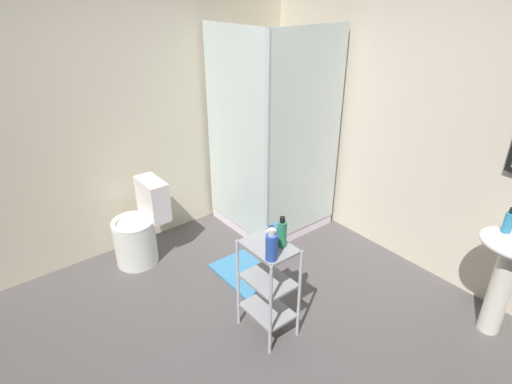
{
  "coord_description": "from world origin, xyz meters",
  "views": [
    {
      "loc": [
        1.65,
        -1.26,
        2.3
      ],
      "look_at": [
        -0.47,
        0.43,
        0.93
      ],
      "focal_mm": 29.21,
      "sensor_mm": 36.0,
      "label": 1
    }
  ],
  "objects_px": {
    "bath_mat": "(246,273)",
    "pedestal_sink": "(508,265)",
    "toilet": "(140,230)",
    "lotion_bottle_white": "(271,240)",
    "storage_cart": "(268,282)",
    "rinse_cup": "(274,233)",
    "shampoo_bottle_blue": "(272,246)",
    "hand_soap_bottle": "(509,222)",
    "shower_stall": "(271,186)",
    "body_wash_bottle_green": "(282,233)"
  },
  "relations": [
    {
      "from": "pedestal_sink",
      "to": "toilet",
      "type": "height_order",
      "value": "pedestal_sink"
    },
    {
      "from": "pedestal_sink",
      "to": "bath_mat",
      "type": "height_order",
      "value": "pedestal_sink"
    },
    {
      "from": "toilet",
      "to": "rinse_cup",
      "type": "height_order",
      "value": "rinse_cup"
    },
    {
      "from": "shampoo_bottle_blue",
      "to": "bath_mat",
      "type": "height_order",
      "value": "shampoo_bottle_blue"
    },
    {
      "from": "storage_cart",
      "to": "hand_soap_bottle",
      "type": "height_order",
      "value": "hand_soap_bottle"
    },
    {
      "from": "pedestal_sink",
      "to": "hand_soap_bottle",
      "type": "height_order",
      "value": "hand_soap_bottle"
    },
    {
      "from": "storage_cart",
      "to": "bath_mat",
      "type": "relative_size",
      "value": 1.23
    },
    {
      "from": "pedestal_sink",
      "to": "bath_mat",
      "type": "distance_m",
      "value": 2.0
    },
    {
      "from": "toilet",
      "to": "storage_cart",
      "type": "xyz_separation_m",
      "value": [
        1.38,
        0.34,
        0.12
      ]
    },
    {
      "from": "shampoo_bottle_blue",
      "to": "storage_cart",
      "type": "bearing_deg",
      "value": 146.12
    },
    {
      "from": "pedestal_sink",
      "to": "rinse_cup",
      "type": "bearing_deg",
      "value": -131.16
    },
    {
      "from": "pedestal_sink",
      "to": "lotion_bottle_white",
      "type": "distance_m",
      "value": 1.64
    },
    {
      "from": "pedestal_sink",
      "to": "storage_cart",
      "type": "bearing_deg",
      "value": -128.3
    },
    {
      "from": "shower_stall",
      "to": "pedestal_sink",
      "type": "xyz_separation_m",
      "value": [
        2.12,
        0.32,
        0.12
      ]
    },
    {
      "from": "storage_cart",
      "to": "shower_stall",
      "type": "bearing_deg",
      "value": 139.06
    },
    {
      "from": "shampoo_bottle_blue",
      "to": "rinse_cup",
      "type": "height_order",
      "value": "shampoo_bottle_blue"
    },
    {
      "from": "rinse_cup",
      "to": "bath_mat",
      "type": "height_order",
      "value": "rinse_cup"
    },
    {
      "from": "toilet",
      "to": "shower_stall",
      "type": "bearing_deg",
      "value": 78.01
    },
    {
      "from": "lotion_bottle_white",
      "to": "bath_mat",
      "type": "relative_size",
      "value": 0.29
    },
    {
      "from": "storage_cart",
      "to": "bath_mat",
      "type": "height_order",
      "value": "storage_cart"
    },
    {
      "from": "pedestal_sink",
      "to": "shower_stall",
      "type": "bearing_deg",
      "value": -171.35
    },
    {
      "from": "toilet",
      "to": "bath_mat",
      "type": "bearing_deg",
      "value": 38.09
    },
    {
      "from": "shampoo_bottle_blue",
      "to": "body_wash_bottle_green",
      "type": "distance_m",
      "value": 0.16
    },
    {
      "from": "storage_cart",
      "to": "shampoo_bottle_blue",
      "type": "xyz_separation_m",
      "value": [
        0.13,
        -0.08,
        0.4
      ]
    },
    {
      "from": "shower_stall",
      "to": "storage_cart",
      "type": "distance_m",
      "value": 1.47
    },
    {
      "from": "body_wash_bottle_green",
      "to": "rinse_cup",
      "type": "bearing_deg",
      "value": 169.85
    },
    {
      "from": "shower_stall",
      "to": "pedestal_sink",
      "type": "bearing_deg",
      "value": 8.65
    },
    {
      "from": "shower_stall",
      "to": "hand_soap_bottle",
      "type": "bearing_deg",
      "value": 8.91
    },
    {
      "from": "storage_cart",
      "to": "hand_soap_bottle",
      "type": "relative_size",
      "value": 4.17
    },
    {
      "from": "shampoo_bottle_blue",
      "to": "bath_mat",
      "type": "xyz_separation_m",
      "value": [
        -0.74,
        0.35,
        -0.83
      ]
    },
    {
      "from": "rinse_cup",
      "to": "pedestal_sink",
      "type": "bearing_deg",
      "value": 48.84
    },
    {
      "from": "body_wash_bottle_green",
      "to": "shower_stall",
      "type": "bearing_deg",
      "value": 142.36
    },
    {
      "from": "toilet",
      "to": "body_wash_bottle_green",
      "type": "distance_m",
      "value": 1.58
    },
    {
      "from": "storage_cart",
      "to": "hand_soap_bottle",
      "type": "distance_m",
      "value": 1.65
    },
    {
      "from": "shower_stall",
      "to": "rinse_cup",
      "type": "distance_m",
      "value": 1.42
    },
    {
      "from": "storage_cart",
      "to": "pedestal_sink",
      "type": "bearing_deg",
      "value": 51.7
    },
    {
      "from": "bath_mat",
      "to": "pedestal_sink",
      "type": "bearing_deg",
      "value": 32.08
    },
    {
      "from": "shower_stall",
      "to": "storage_cart",
      "type": "xyz_separation_m",
      "value": [
        1.11,
        -0.96,
        -0.03
      ]
    },
    {
      "from": "lotion_bottle_white",
      "to": "rinse_cup",
      "type": "xyz_separation_m",
      "value": [
        -0.08,
        0.1,
        -0.03
      ]
    },
    {
      "from": "shower_stall",
      "to": "storage_cart",
      "type": "height_order",
      "value": "shower_stall"
    },
    {
      "from": "hand_soap_bottle",
      "to": "bath_mat",
      "type": "height_order",
      "value": "hand_soap_bottle"
    },
    {
      "from": "hand_soap_bottle",
      "to": "body_wash_bottle_green",
      "type": "height_order",
      "value": "hand_soap_bottle"
    },
    {
      "from": "storage_cart",
      "to": "rinse_cup",
      "type": "distance_m",
      "value": 0.36
    },
    {
      "from": "shower_stall",
      "to": "hand_soap_bottle",
      "type": "relative_size",
      "value": 11.27
    },
    {
      "from": "body_wash_bottle_green",
      "to": "toilet",
      "type": "bearing_deg",
      "value": -164.35
    },
    {
      "from": "shower_stall",
      "to": "rinse_cup",
      "type": "xyz_separation_m",
      "value": [
        1.07,
        -0.88,
        0.33
      ]
    },
    {
      "from": "toilet",
      "to": "lotion_bottle_white",
      "type": "bearing_deg",
      "value": 12.72
    },
    {
      "from": "toilet",
      "to": "lotion_bottle_white",
      "type": "height_order",
      "value": "lotion_bottle_white"
    },
    {
      "from": "hand_soap_bottle",
      "to": "rinse_cup",
      "type": "distance_m",
      "value": 1.55
    },
    {
      "from": "pedestal_sink",
      "to": "rinse_cup",
      "type": "distance_m",
      "value": 1.61
    }
  ]
}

